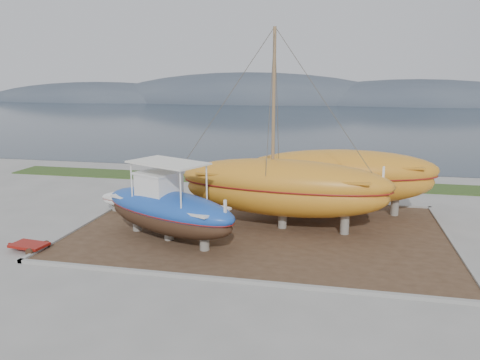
% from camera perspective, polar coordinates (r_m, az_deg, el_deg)
% --- Properties ---
extents(ground, '(140.00, 140.00, 0.00)m').
position_cam_1_polar(ground, '(20.02, 0.42, -9.89)').
color(ground, gray).
rests_on(ground, ground).
extents(dirt_patch, '(18.00, 12.00, 0.06)m').
position_cam_1_polar(dirt_patch, '(23.69, 2.41, -6.22)').
color(dirt_patch, '#422D1E').
rests_on(dirt_patch, ground).
extents(curb_frame, '(18.60, 12.60, 0.15)m').
position_cam_1_polar(curb_frame, '(23.68, 2.41, -6.11)').
color(curb_frame, gray).
rests_on(curb_frame, ground).
extents(grass_strip, '(44.00, 3.00, 0.08)m').
position_cam_1_polar(grass_strip, '(34.68, 5.65, -0.21)').
color(grass_strip, '#284219').
rests_on(grass_strip, ground).
extents(sea, '(260.00, 100.00, 0.04)m').
position_cam_1_polar(sea, '(88.54, 9.77, 7.36)').
color(sea, '#1A2835').
rests_on(sea, ground).
extents(mountain_ridge, '(200.00, 36.00, 20.00)m').
position_cam_1_polar(mountain_ridge, '(143.38, 10.79, 9.21)').
color(mountain_ridge, '#333D49').
rests_on(mountain_ridge, ground).
extents(blue_caique, '(8.09, 5.49, 3.75)m').
position_cam_1_polar(blue_caique, '(22.08, -8.79, -2.59)').
color(blue_caique, '#1C4BAF').
rests_on(blue_caique, dirt_patch).
extents(white_dinghy, '(3.78, 1.55, 1.12)m').
position_cam_1_polar(white_dinghy, '(27.46, -12.89, -2.61)').
color(white_dinghy, white).
rests_on(white_dinghy, dirt_patch).
extents(orange_sailboat, '(11.05, 4.16, 9.87)m').
position_cam_1_polar(orange_sailboat, '(23.10, 5.40, 5.90)').
color(orange_sailboat, '#C47B1E').
rests_on(orange_sailboat, dirt_patch).
extents(orange_bare_hull, '(11.18, 4.78, 3.55)m').
position_cam_1_polar(orange_bare_hull, '(26.52, 11.98, -0.40)').
color(orange_bare_hull, '#C47B1E').
rests_on(orange_bare_hull, dirt_patch).
extents(red_trailer, '(2.46, 1.43, 0.33)m').
position_cam_1_polar(red_trailer, '(23.13, -24.29, -7.47)').
color(red_trailer, maroon).
rests_on(red_trailer, ground).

